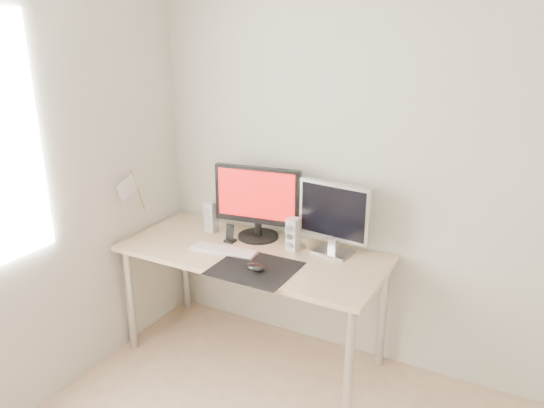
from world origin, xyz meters
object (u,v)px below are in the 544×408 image
(phone_dock, at_px, (230,237))
(keyboard, at_px, (224,250))
(main_monitor, at_px, (257,200))
(speaker_right, at_px, (293,234))
(mouse, at_px, (255,267))
(desk, at_px, (252,263))
(second_monitor, at_px, (334,215))
(speaker_left, at_px, (211,217))

(phone_dock, bearing_deg, keyboard, -72.55)
(main_monitor, bearing_deg, speaker_right, -12.62)
(mouse, distance_m, keyboard, 0.33)
(desk, relative_size, second_monitor, 3.54)
(mouse, height_order, second_monitor, second_monitor)
(desk, height_order, speaker_left, speaker_left)
(mouse, height_order, speaker_left, speaker_left)
(mouse, xyz_separation_m, phone_dock, (-0.35, 0.29, 0.01))
(speaker_right, bearing_deg, desk, -146.94)
(mouse, xyz_separation_m, second_monitor, (0.28, 0.43, 0.22))
(second_monitor, height_order, speaker_left, second_monitor)
(phone_dock, bearing_deg, speaker_left, 155.00)
(mouse, xyz_separation_m, speaker_left, (-0.55, 0.38, 0.08))
(mouse, height_order, phone_dock, phone_dock)
(speaker_left, relative_size, keyboard, 0.47)
(desk, xyz_separation_m, speaker_left, (-0.39, 0.15, 0.18))
(desk, distance_m, keyboard, 0.19)
(keyboard, bearing_deg, mouse, -25.64)
(desk, bearing_deg, keyboard, -150.70)
(second_monitor, xyz_separation_m, phone_dock, (-0.63, -0.15, -0.21))
(mouse, xyz_separation_m, speaker_right, (0.05, 0.36, 0.08))
(desk, relative_size, keyboard, 3.72)
(main_monitor, distance_m, phone_dock, 0.29)
(speaker_left, distance_m, phone_dock, 0.23)
(desk, height_order, phone_dock, phone_dock)
(speaker_left, bearing_deg, second_monitor, 3.57)
(desk, xyz_separation_m, phone_dock, (-0.19, 0.06, 0.11))
(phone_dock, bearing_deg, speaker_right, 10.76)
(mouse, distance_m, speaker_right, 0.37)
(mouse, relative_size, second_monitor, 0.26)
(speaker_right, distance_m, keyboard, 0.42)
(mouse, distance_m, phone_dock, 0.45)
(mouse, distance_m, second_monitor, 0.56)
(speaker_right, xyz_separation_m, phone_dock, (-0.40, -0.08, -0.07))
(speaker_left, xyz_separation_m, phone_dock, (0.20, -0.09, -0.07))
(desk, bearing_deg, speaker_right, 33.06)
(desk, bearing_deg, second_monitor, 24.94)
(speaker_right, bearing_deg, phone_dock, -169.24)
(main_monitor, height_order, speaker_left, main_monitor)
(desk, bearing_deg, mouse, -56.28)
(keyboard, bearing_deg, speaker_left, 136.22)
(main_monitor, relative_size, keyboard, 1.28)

